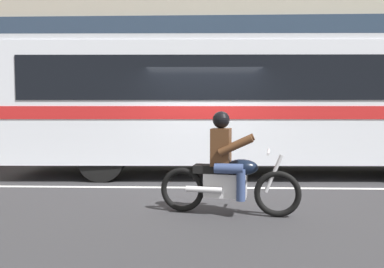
# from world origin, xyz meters

# --- Properties ---
(ground_plane) EXTENTS (60.00, 60.00, 0.00)m
(ground_plane) POSITION_xyz_m (0.00, 0.00, 0.00)
(ground_plane) COLOR #2B2B2D
(sidewalk_curb) EXTENTS (28.00, 3.80, 0.15)m
(sidewalk_curb) POSITION_xyz_m (0.00, 5.10, 0.07)
(sidewalk_curb) COLOR gray
(sidewalk_curb) RESTS_ON ground_plane
(lane_center_stripe) EXTENTS (26.60, 0.14, 0.01)m
(lane_center_stripe) POSITION_xyz_m (0.00, -0.60, 0.00)
(lane_center_stripe) COLOR silver
(lane_center_stripe) RESTS_ON ground_plane
(transit_bus) EXTENTS (12.11, 2.88, 3.22)m
(transit_bus) POSITION_xyz_m (1.46, 1.19, 1.88)
(transit_bus) COLOR silver
(transit_bus) RESTS_ON ground_plane
(motorcycle_with_rider) EXTENTS (2.12, 0.71, 1.56)m
(motorcycle_with_rider) POSITION_xyz_m (0.35, -2.57, 0.66)
(motorcycle_with_rider) COLOR black
(motorcycle_with_rider) RESTS_ON ground_plane
(fire_hydrant) EXTENTS (0.22, 0.30, 0.75)m
(fire_hydrant) POSITION_xyz_m (4.07, 3.98, 0.52)
(fire_hydrant) COLOR gold
(fire_hydrant) RESTS_ON sidewalk_curb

